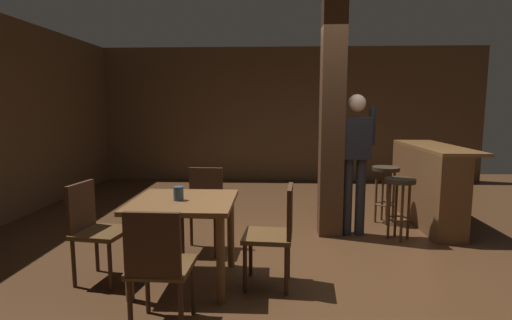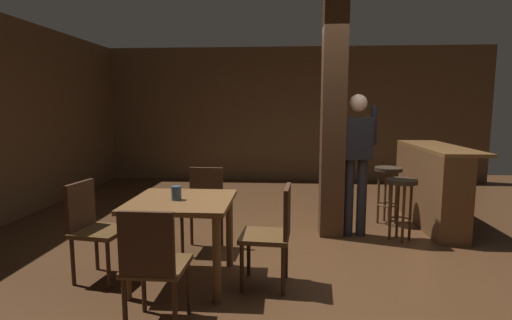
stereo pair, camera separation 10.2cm
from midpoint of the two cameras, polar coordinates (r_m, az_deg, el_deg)
name	(u,v)px [view 1 (the left image)]	position (r m, az deg, el deg)	size (l,w,h in m)	color
ground_plane	(306,258)	(4.34, 6.42, -13.72)	(10.80, 10.80, 0.00)	#422816
wall_back	(290,115)	(8.53, 4.58, 6.48)	(8.00, 0.10, 2.80)	brown
pillar	(332,121)	(4.89, 10.21, 5.47)	(0.28, 0.28, 2.80)	#422816
dining_table	(184,215)	(3.64, -11.04, -7.68)	(0.89, 0.89, 0.76)	brown
chair_west	(94,226)	(3.95, -22.86, -8.69)	(0.48, 0.48, 0.89)	#4C3319
chair_south	(159,263)	(2.93, -14.75, -14.09)	(0.43, 0.43, 0.89)	#4C3319
chair_north	(204,205)	(4.45, -8.09, -6.33)	(0.44, 0.44, 0.89)	#4C3319
chair_east	(276,230)	(3.53, 2.09, -9.99)	(0.45, 0.45, 0.89)	#4C3319
napkin_cup	(178,193)	(3.57, -11.82, -4.69)	(0.09, 0.09, 0.12)	#33475B
standing_person	(355,154)	(4.95, 13.42, 0.79)	(0.47, 0.22, 1.72)	black
bar_counter	(426,184)	(5.87, 22.65, -3.12)	(0.56, 1.85, 1.06)	brown
bar_stool_near	(400,194)	(5.01, 19.29, -4.55)	(0.35, 0.35, 0.73)	#2D2319
bar_stool_mid	(385,181)	(5.65, 17.52, -2.84)	(0.36, 0.36, 0.77)	#2D2319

